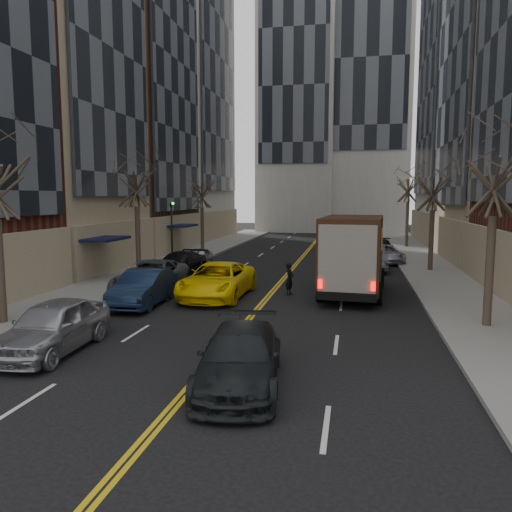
{
  "coord_description": "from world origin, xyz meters",
  "views": [
    {
      "loc": [
        3.98,
        -8.02,
        4.82
      ],
      "look_at": [
        -0.22,
        13.3,
        2.2
      ],
      "focal_mm": 35.0,
      "sensor_mm": 36.0,
      "label": 1
    }
  ],
  "objects_px": {
    "taxi": "(217,280)",
    "ups_truck": "(353,256)",
    "observer_sedan": "(240,358)",
    "pedestrian": "(290,279)"
  },
  "relations": [
    {
      "from": "observer_sedan",
      "to": "taxi",
      "type": "height_order",
      "value": "taxi"
    },
    {
      "from": "ups_truck",
      "to": "pedestrian",
      "type": "xyz_separation_m",
      "value": [
        -3.03,
        -0.38,
        -1.16
      ]
    },
    {
      "from": "taxi",
      "to": "pedestrian",
      "type": "distance_m",
      "value": 3.56
    },
    {
      "from": "ups_truck",
      "to": "pedestrian",
      "type": "bearing_deg",
      "value": -168.68
    },
    {
      "from": "pedestrian",
      "to": "taxi",
      "type": "bearing_deg",
      "value": 126.55
    },
    {
      "from": "observer_sedan",
      "to": "pedestrian",
      "type": "distance_m",
      "value": 11.98
    },
    {
      "from": "taxi",
      "to": "ups_truck",
      "type": "bearing_deg",
      "value": 16.05
    },
    {
      "from": "ups_truck",
      "to": "observer_sedan",
      "type": "relative_size",
      "value": 1.38
    },
    {
      "from": "ups_truck",
      "to": "taxi",
      "type": "distance_m",
      "value": 6.65
    },
    {
      "from": "ups_truck",
      "to": "pedestrian",
      "type": "relative_size",
      "value": 4.6
    }
  ]
}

